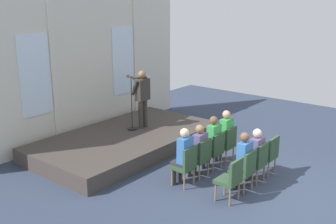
{
  "coord_description": "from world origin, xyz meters",
  "views": [
    {
      "loc": [
        -7.63,
        -3.16,
        4.08
      ],
      "look_at": [
        0.23,
        3.17,
        1.23
      ],
      "focal_mm": 43.64,
      "sensor_mm": 36.0,
      "label": 1
    }
  ],
  "objects": [
    {
      "name": "audience_r0_c2",
      "position": [
        0.29,
        1.85,
        0.75
      ],
      "size": [
        0.36,
        0.39,
        1.35
      ],
      "color": "#2D2D33",
      "rests_on": "ground"
    },
    {
      "name": "audience_r1_c2",
      "position": [
        0.29,
        0.71,
        0.71
      ],
      "size": [
        0.36,
        0.39,
        1.27
      ],
      "color": "#2D2D33",
      "rests_on": "ground"
    },
    {
      "name": "chair_r1_c0",
      "position": [
        -0.87,
        0.63,
        0.53
      ],
      "size": [
        0.46,
        0.44,
        0.94
      ],
      "color": "olive",
      "rests_on": "ground"
    },
    {
      "name": "chair_r0_c0",
      "position": [
        -0.87,
        1.77,
        0.53
      ],
      "size": [
        0.46,
        0.44,
        0.94
      ],
      "color": "olive",
      "rests_on": "ground"
    },
    {
      "name": "chair_r1_c1",
      "position": [
        -0.29,
        0.63,
        0.53
      ],
      "size": [
        0.46,
        0.44,
        0.94
      ],
      "color": "olive",
      "rests_on": "ground"
    },
    {
      "name": "audience_r0_c0",
      "position": [
        -0.87,
        1.85,
        0.75
      ],
      "size": [
        0.36,
        0.39,
        1.35
      ],
      "color": "#2D2D33",
      "rests_on": "ground"
    },
    {
      "name": "stage_platform",
      "position": [
        0.0,
        4.49,
        0.21
      ],
      "size": [
        5.22,
        2.84,
        0.41
      ],
      "primitive_type": "cube",
      "color": "#3F3833",
      "rests_on": "ground"
    },
    {
      "name": "audience_r0_c3",
      "position": [
        0.87,
        1.85,
        0.76
      ],
      "size": [
        0.36,
        0.39,
        1.37
      ],
      "color": "#2D2D33",
      "rests_on": "ground"
    },
    {
      "name": "audience_r0_c1",
      "position": [
        -0.29,
        1.86,
        0.71
      ],
      "size": [
        0.36,
        0.39,
        1.28
      ],
      "color": "#2D2D33",
      "rests_on": "ground"
    },
    {
      "name": "rear_partition",
      "position": [
        0.02,
        6.2,
        2.02
      ],
      "size": [
        8.12,
        0.14,
        4.04
      ],
      "color": "beige",
      "rests_on": "ground"
    },
    {
      "name": "speaker",
      "position": [
        0.76,
        4.55,
        1.38
      ],
      "size": [
        0.5,
        0.69,
        1.67
      ],
      "color": "#332D28",
      "rests_on": "stage_platform"
    },
    {
      "name": "chair_r0_c1",
      "position": [
        -0.29,
        1.77,
        0.53
      ],
      "size": [
        0.46,
        0.44,
        0.94
      ],
      "color": "olive",
      "rests_on": "ground"
    },
    {
      "name": "chair_r1_c3",
      "position": [
        0.87,
        0.63,
        0.53
      ],
      "size": [
        0.46,
        0.44,
        0.94
      ],
      "color": "olive",
      "rests_on": "ground"
    },
    {
      "name": "mic_stand",
      "position": [
        0.42,
        4.65,
        0.75
      ],
      "size": [
        0.28,
        0.28,
        1.55
      ],
      "color": "black",
      "rests_on": "stage_platform"
    },
    {
      "name": "chair_r1_c2",
      "position": [
        0.29,
        0.63,
        0.53
      ],
      "size": [
        0.46,
        0.44,
        0.94
      ],
      "color": "olive",
      "rests_on": "ground"
    },
    {
      "name": "ground_plane",
      "position": [
        0.0,
        0.0,
        0.0
      ],
      "size": [
        16.14,
        16.14,
        0.0
      ],
      "primitive_type": "plane",
      "color": "#2D384C"
    },
    {
      "name": "chair_r0_c2",
      "position": [
        0.29,
        1.77,
        0.53
      ],
      "size": [
        0.46,
        0.44,
        0.94
      ],
      "color": "olive",
      "rests_on": "ground"
    },
    {
      "name": "audience_r1_c1",
      "position": [
        -0.29,
        0.71,
        0.74
      ],
      "size": [
        0.36,
        0.39,
        1.34
      ],
      "color": "#2D2D33",
      "rests_on": "ground"
    },
    {
      "name": "chair_r0_c3",
      "position": [
        0.87,
        1.77,
        0.53
      ],
      "size": [
        0.46,
        0.44,
        0.94
      ],
      "color": "olive",
      "rests_on": "ground"
    }
  ]
}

